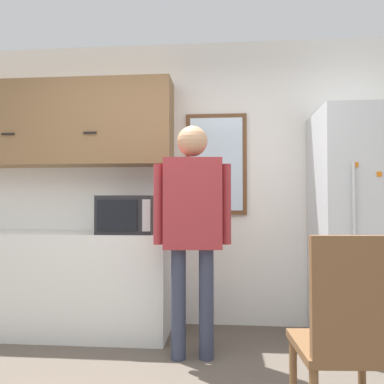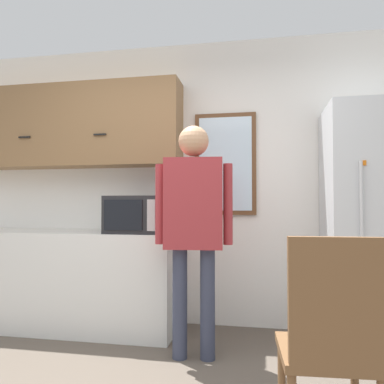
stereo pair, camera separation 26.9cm
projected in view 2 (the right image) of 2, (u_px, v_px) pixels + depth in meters
back_wall at (184, 183)px, 3.65m from camera, size 6.00×0.06×2.70m
counter at (61, 279)px, 3.48m from camera, size 2.20×0.63×0.89m
upper_cabinets at (71, 127)px, 3.67m from camera, size 2.20×0.34×0.79m
microwave at (136, 214)px, 3.29m from camera, size 0.47×0.41×0.32m
person at (194, 215)px, 2.79m from camera, size 0.58×0.26×1.73m
refrigerator at (380, 227)px, 2.95m from camera, size 0.81×0.73×1.92m
chair at (330, 339)px, 1.64m from camera, size 0.44×0.44×1.01m
window at (225, 164)px, 3.54m from camera, size 0.58×0.05×0.96m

